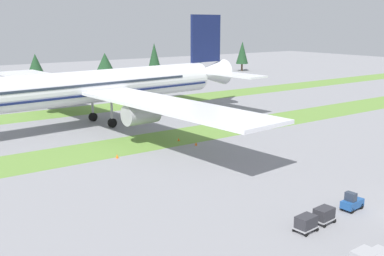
{
  "coord_description": "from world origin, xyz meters",
  "views": [
    {
      "loc": [
        -42.42,
        -22.48,
        19.04
      ],
      "look_at": [
        -4.31,
        30.99,
        4.0
      ],
      "focal_mm": 43.13,
      "sensor_mm": 36.0,
      "label": 1
    }
  ],
  "objects_px": {
    "airliner": "(91,87)",
    "taxiway_marker_1": "(179,139)",
    "baggage_tug": "(352,202)",
    "taxiway_marker_2": "(196,144)",
    "cargo_dolly_lead": "(324,214)",
    "cargo_dolly_second": "(306,222)",
    "taxiway_marker_0": "(117,156)"
  },
  "relations": [
    {
      "from": "airliner",
      "to": "taxiway_marker_1",
      "type": "xyz_separation_m",
      "value": [
        6.78,
        -18.97,
        -7.2
      ]
    },
    {
      "from": "baggage_tug",
      "to": "taxiway_marker_2",
      "type": "xyz_separation_m",
      "value": [
        1.99,
        30.34,
        -0.56
      ]
    },
    {
      "from": "baggage_tug",
      "to": "taxiway_marker_2",
      "type": "relative_size",
      "value": 5.26
    },
    {
      "from": "cargo_dolly_lead",
      "to": "cargo_dolly_second",
      "type": "distance_m",
      "value": 2.9
    },
    {
      "from": "airliner",
      "to": "cargo_dolly_lead",
      "type": "distance_m",
      "value": 54.13
    },
    {
      "from": "taxiway_marker_1",
      "to": "cargo_dolly_lead",
      "type": "bearing_deg",
      "value": -100.34
    },
    {
      "from": "cargo_dolly_second",
      "to": "taxiway_marker_1",
      "type": "relative_size",
      "value": 4.96
    },
    {
      "from": "airliner",
      "to": "taxiway_marker_0",
      "type": "bearing_deg",
      "value": 159.64
    },
    {
      "from": "airliner",
      "to": "cargo_dolly_lead",
      "type": "relative_size",
      "value": 36.46
    },
    {
      "from": "baggage_tug",
      "to": "cargo_dolly_lead",
      "type": "height_order",
      "value": "baggage_tug"
    },
    {
      "from": "airliner",
      "to": "taxiway_marker_0",
      "type": "relative_size",
      "value": 145.55
    },
    {
      "from": "baggage_tug",
      "to": "taxiway_marker_0",
      "type": "distance_m",
      "value": 33.22
    },
    {
      "from": "taxiway_marker_0",
      "to": "taxiway_marker_2",
      "type": "height_order",
      "value": "taxiway_marker_0"
    },
    {
      "from": "taxiway_marker_1",
      "to": "taxiway_marker_2",
      "type": "height_order",
      "value": "taxiway_marker_2"
    },
    {
      "from": "cargo_dolly_lead",
      "to": "taxiway_marker_2",
      "type": "distance_m",
      "value": 31.57
    },
    {
      "from": "cargo_dolly_second",
      "to": "taxiway_marker_2",
      "type": "bearing_deg",
      "value": 157.34
    },
    {
      "from": "baggage_tug",
      "to": "cargo_dolly_lead",
      "type": "distance_m",
      "value": 5.03
    },
    {
      "from": "baggage_tug",
      "to": "taxiway_marker_0",
      "type": "relative_size",
      "value": 4.65
    },
    {
      "from": "cargo_dolly_second",
      "to": "taxiway_marker_2",
      "type": "relative_size",
      "value": 4.52
    },
    {
      "from": "taxiway_marker_0",
      "to": "taxiway_marker_2",
      "type": "bearing_deg",
      "value": -3.62
    },
    {
      "from": "cargo_dolly_second",
      "to": "taxiway_marker_1",
      "type": "distance_m",
      "value": 36.22
    },
    {
      "from": "airliner",
      "to": "taxiway_marker_0",
      "type": "xyz_separation_m",
      "value": [
        -6.0,
        -22.11,
        -7.14
      ]
    },
    {
      "from": "taxiway_marker_0",
      "to": "taxiway_marker_1",
      "type": "bearing_deg",
      "value": 13.81
    },
    {
      "from": "cargo_dolly_lead",
      "to": "taxiway_marker_0",
      "type": "height_order",
      "value": "cargo_dolly_lead"
    },
    {
      "from": "taxiway_marker_0",
      "to": "taxiway_marker_1",
      "type": "xyz_separation_m",
      "value": [
        12.78,
        3.14,
        -0.06
      ]
    },
    {
      "from": "cargo_dolly_lead",
      "to": "taxiway_marker_1",
      "type": "distance_m",
      "value": 35.35
    },
    {
      "from": "airliner",
      "to": "taxiway_marker_2",
      "type": "bearing_deg",
      "value": -167.25
    },
    {
      "from": "airliner",
      "to": "baggage_tug",
      "type": "distance_m",
      "value": 53.98
    },
    {
      "from": "airliner",
      "to": "cargo_dolly_second",
      "type": "distance_m",
      "value": 54.44
    },
    {
      "from": "baggage_tug",
      "to": "airliner",
      "type": "bearing_deg",
      "value": -179.17
    },
    {
      "from": "cargo_dolly_lead",
      "to": "taxiway_marker_2",
      "type": "height_order",
      "value": "cargo_dolly_lead"
    },
    {
      "from": "cargo_dolly_lead",
      "to": "cargo_dolly_second",
      "type": "bearing_deg",
      "value": -90.0
    }
  ]
}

